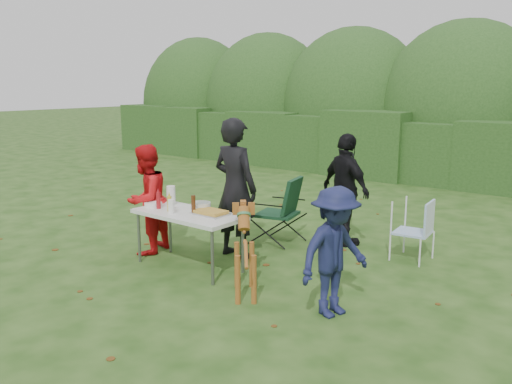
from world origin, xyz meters
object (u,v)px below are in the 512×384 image
Objects in this scene: folding_table at (189,217)px; child at (335,252)px; ketchup_bottle at (158,201)px; paper_towel_roll at (171,195)px; beer_bottle at (193,204)px; mustard_bottle at (169,204)px; lawn_chair at (413,230)px; person_black_puffy at (346,190)px; person_red_jacket at (146,200)px; camping_chair at (277,210)px; person_cook at (235,188)px; dog at (245,255)px.

folding_table is 1.09× the size of child.
folding_table is at bearing 11.36° from ketchup_bottle.
paper_towel_roll is (-0.05, 0.27, 0.02)m from ketchup_bottle.
child is 5.71× the size of beer_bottle.
lawn_chair is at bearing 43.06° from mustard_bottle.
person_black_puffy is 8.36× the size of mustard_bottle.
person_red_jacket is at bearing 176.27° from beer_bottle.
camping_chair reaches higher than folding_table.
folding_table is 2.25m from child.
camping_chair reaches higher than ketchup_bottle.
person_cook is 0.75m from beer_bottle.
paper_towel_roll is (-1.60, -1.99, 0.03)m from person_black_puffy.
camping_chair is (-0.94, 1.87, 0.03)m from dog.
child is 1.33× the size of camping_chair.
person_black_puffy is at bearing 51.09° from paper_towel_roll.
person_black_puffy is 2.74m from ketchup_bottle.
child reaches higher than lawn_chair.
child is at bearing 85.22° from lawn_chair.
child is at bearing -0.07° from ketchup_bottle.
mustard_bottle is (-0.25, -0.10, 0.15)m from folding_table.
beer_bottle is (-0.15, -1.60, 0.35)m from camping_chair.
lawn_chair is (3.07, 2.07, -0.35)m from person_red_jacket.
person_black_puffy is 1.15m from lawn_chair.
person_cook reaches higher than person_black_puffy.
folding_table is at bearing 35.05° from dog.
ketchup_bottle is at bearing -170.50° from beer_bottle.
mustard_bottle reaches higher than folding_table.
child is (1.17, -2.26, -0.15)m from person_black_puffy.
person_cook reaches higher than folding_table.
paper_towel_roll is (-0.68, -0.56, -0.10)m from person_cook.
paper_towel_roll reaches higher than mustard_bottle.
person_red_jacket is 2.15m from dog.
folding_table is at bearing -18.79° from paper_towel_roll.
folding_table is at bearing 22.85° from mustard_bottle.
ketchup_bottle is at bearing 53.63° from person_cook.
person_black_puffy is (1.08, 2.17, 0.15)m from folding_table.
person_black_puffy is 2.63m from mustard_bottle.
folding_table is 1.62m from camping_chair.
mustard_bottle is (-2.40, -2.24, 0.42)m from lawn_chair.
beer_bottle is (-2.15, 0.10, 0.17)m from child.
paper_towel_roll is at bearing 134.68° from mustard_bottle.
child is at bearing 125.47° from camping_chair.
dog is 1.49m from mustard_bottle.
person_red_jacket is at bearing 165.89° from mustard_bottle.
person_black_puffy is 2.47m from dog.
person_cook is 1.05m from ketchup_bottle.
person_red_jacket is 2.90m from person_black_puffy.
camping_chair is at bearing 56.01° from person_black_puffy.
person_cook is (0.16, 0.74, 0.28)m from folding_table.
dog is at bearing 64.35° from person_red_jacket.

